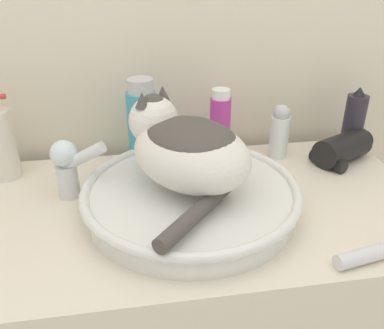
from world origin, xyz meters
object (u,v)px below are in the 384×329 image
Objects in this scene: hairspray_can_black at (354,123)px; hair_dryer at (342,149)px; mouthwash_bottle at (143,126)px; soap_pump_bottle at (0,144)px; faucet at (68,165)px; shampoo_bottle_tall at (220,127)px; cream_tube at (380,251)px; cat at (186,147)px; deodorant_stick at (280,131)px.

hairspray_can_black reaches higher than hair_dryer.
mouthwash_bottle is 0.32m from soap_pump_bottle.
faucet reaches higher than hair_dryer.
shampoo_bottle_tall is 0.45m from cream_tube.
hairspray_can_black is (0.53, 0.00, -0.02)m from mouthwash_bottle.
cat is at bearing -157.16° from hairspray_can_black.
deodorant_stick is 0.16m from hair_dryer.
mouthwash_bottle is at bearing 180.00° from deodorant_stick.
hair_dryer is (0.41, 0.14, -0.10)m from cat.
hairspray_can_black is 1.25× the size of deodorant_stick.
shampoo_bottle_tall is at bearing -180.00° from hairspray_can_black.
cat is at bearing -26.29° from soap_pump_bottle.
mouthwash_bottle is 1.26× the size of cream_tube.
faucet is 0.61m from cream_tube.
cream_tube is at bearing -133.71° from hair_dryer.
cat reaches higher than hairspray_can_black.
faucet is at bearing -167.09° from deodorant_stick.
cat is 2.09× the size of hair_dryer.
hair_dryer is at bearing -110.10° from cat.
hair_dryer is at bearing -6.14° from mouthwash_bottle.
hairspray_can_black is at bearing 0.00° from soap_pump_bottle.
cream_tube is (0.38, -0.40, -0.09)m from mouthwash_bottle.
soap_pump_bottle reaches higher than faucet.
hairspray_can_black is 0.94× the size of shampoo_bottle_tall.
soap_pump_bottle reaches higher than hairspray_can_black.
hairspray_can_black is at bearing 0.00° from mouthwash_bottle.
cream_tube is at bearing -163.75° from cat.
cat reaches higher than mouthwash_bottle.
cat reaches higher than hair_dryer.
mouthwash_bottle is 0.19m from shampoo_bottle_tall.
shampoo_bottle_tall is at bearing 38.31° from faucet.
cream_tube is at bearing -64.63° from shampoo_bottle_tall.
shampoo_bottle_tall is (0.18, 0.00, -0.02)m from mouthwash_bottle.
soap_pump_bottle is 0.50m from shampoo_bottle_tall.
soap_pump_bottle is (-0.66, 0.00, 0.01)m from deodorant_stick.
deodorant_stick reaches higher than hair_dryer.
shampoo_bottle_tall reaches higher than faucet.
mouthwash_bottle is at bearing 180.00° from shampoo_bottle_tall.
deodorant_stick is (-0.20, -0.00, -0.01)m from hairspray_can_black.
deodorant_stick reaches higher than cream_tube.
soap_pump_bottle reaches higher than shampoo_bottle_tall.
cat is at bearing 1.11° from faucet.
faucet is at bearing -161.69° from shampoo_bottle_tall.
hair_dryer is (0.11, 0.35, 0.02)m from cream_tube.
hairspray_can_black is at bearing 29.35° from faucet.
shampoo_bottle_tall reaches higher than hairspray_can_black.
cream_tube is 0.99× the size of hair_dryer.
mouthwash_bottle reaches higher than hair_dryer.
cat is 0.50m from hairspray_can_black.
hair_dryer is at bearing -3.71° from soap_pump_bottle.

